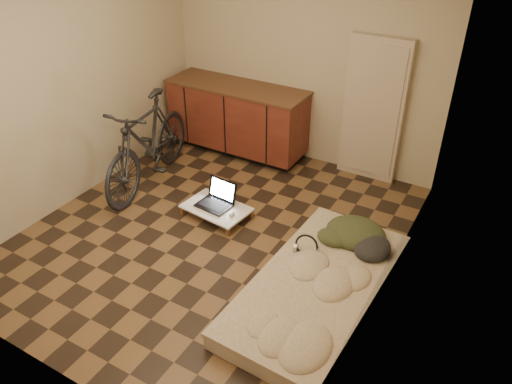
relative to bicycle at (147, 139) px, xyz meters
The scene contains 10 objects.
room_shell 1.47m from the bicycle, 21.31° to the right, with size 3.50×4.00×2.60m.
cabinets 1.32m from the bicycle, 69.99° to the left, with size 1.84×0.62×0.91m.
appliance_panel 2.62m from the bicycle, 34.40° to the left, with size 0.70×0.10×1.70m, color #C3B09A.
bicycle is the anchor object (origin of this frame).
futon 2.66m from the bicycle, 16.80° to the right, with size 1.06×2.08×0.18m.
clothing_pile 2.63m from the bicycle, ahead, with size 0.62×0.51×0.25m, color #303720, non-canonical shape.
headphones 2.32m from the bicycle, 11.51° to the right, with size 0.24×0.22×0.16m, color black, non-canonical shape.
lap_desk 1.18m from the bicycle, 10.33° to the right, with size 0.75×0.53×0.12m.
laptop 1.12m from the bicycle, ahead, with size 0.39×0.35×0.25m.
mouse 1.38m from the bicycle, 10.44° to the right, with size 0.05×0.09×0.03m, color silver.
Camera 1 is at (2.45, -3.36, 3.13)m, focal length 35.00 mm.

